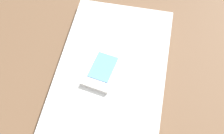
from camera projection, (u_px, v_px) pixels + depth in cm
name	position (u px, v px, depth cm)	size (l,w,h in cm)	color
desk_surface	(119.00, 95.00, 63.10)	(120.00, 80.00, 3.00)	brown
laptop_closed	(112.00, 70.00, 63.48)	(35.38, 22.42, 1.94)	#B7BABC
cell_phone_on_laptop	(103.00, 68.00, 62.00)	(10.63, 6.31, 1.00)	silver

